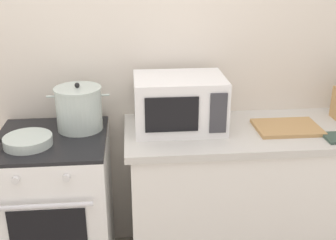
% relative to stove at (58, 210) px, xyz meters
% --- Properties ---
extents(back_wall, '(4.40, 0.10, 2.50)m').
position_rel_stove_xyz_m(back_wall, '(0.65, 0.37, 0.79)').
color(back_wall, silver).
rests_on(back_wall, ground_plane).
extents(lower_cabinet_right, '(1.64, 0.56, 0.88)m').
position_rel_stove_xyz_m(lower_cabinet_right, '(1.25, 0.02, -0.02)').
color(lower_cabinet_right, white).
rests_on(lower_cabinet_right, ground_plane).
extents(countertop_right, '(1.70, 0.60, 0.04)m').
position_rel_stove_xyz_m(countertop_right, '(1.25, 0.02, 0.44)').
color(countertop_right, beige).
rests_on(countertop_right, lower_cabinet_right).
extents(stove, '(0.60, 0.64, 0.92)m').
position_rel_stove_xyz_m(stove, '(0.00, 0.00, 0.00)').
color(stove, white).
rests_on(stove, ground_plane).
extents(stock_pot, '(0.34, 0.26, 0.27)m').
position_rel_stove_xyz_m(stock_pot, '(0.15, 0.11, 0.58)').
color(stock_pot, silver).
rests_on(stock_pot, stove).
extents(frying_pan, '(0.45, 0.25, 0.05)m').
position_rel_stove_xyz_m(frying_pan, '(-0.10, -0.09, 0.48)').
color(frying_pan, silver).
rests_on(frying_pan, stove).
extents(microwave, '(0.50, 0.37, 0.30)m').
position_rel_stove_xyz_m(microwave, '(0.71, 0.08, 0.61)').
color(microwave, white).
rests_on(microwave, countertop_right).
extents(cutting_board, '(0.36, 0.26, 0.02)m').
position_rel_stove_xyz_m(cutting_board, '(1.32, 0.00, 0.47)').
color(cutting_board, tan).
rests_on(cutting_board, countertop_right).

